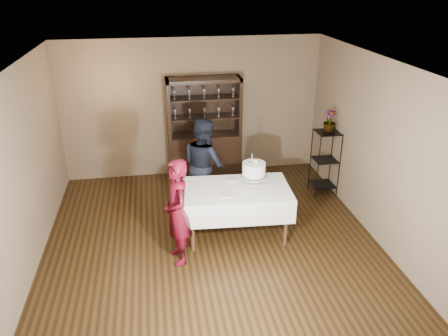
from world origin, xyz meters
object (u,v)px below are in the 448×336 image
(cake_table, at_px, (237,199))
(plant_etagere, at_px, (325,160))
(china_hutch, at_px, (205,145))
(woman, at_px, (177,212))
(cake, at_px, (254,171))
(potted_plant, at_px, (330,121))
(man, at_px, (204,165))

(cake_table, bearing_deg, plant_etagere, 31.82)
(china_hutch, relative_size, woman, 1.29)
(china_hutch, distance_m, cake, 2.18)
(woman, relative_size, potted_plant, 3.93)
(woman, height_order, cake, woman)
(cake, bearing_deg, potted_plant, 33.42)
(china_hutch, bearing_deg, woman, -104.84)
(china_hutch, distance_m, cake_table, 2.22)
(man, bearing_deg, woman, 131.34)
(man, height_order, cake, man)
(china_hutch, relative_size, cake, 3.69)
(cake, bearing_deg, plant_etagere, 33.29)
(cake_table, distance_m, potted_plant, 2.36)
(plant_etagere, bearing_deg, cake, -146.71)
(plant_etagere, distance_m, woman, 3.27)
(cake_table, distance_m, cake, 0.51)
(cake_table, bearing_deg, cake, 22.87)
(cake_table, bearing_deg, woman, -151.02)
(plant_etagere, bearing_deg, cake_table, -148.18)
(plant_etagere, distance_m, cake, 1.93)
(china_hutch, bearing_deg, cake_table, -84.63)
(plant_etagere, relative_size, man, 0.74)
(woman, bearing_deg, cake_table, 108.13)
(woman, distance_m, man, 1.55)
(man, bearing_deg, cake_table, 174.25)
(cake_table, height_order, man, man)
(cake_table, xyz_separation_m, cake, (0.29, 0.12, 0.41))
(plant_etagere, bearing_deg, woman, -149.10)
(plant_etagere, xyz_separation_m, woman, (-2.80, -1.68, 0.12))
(man, bearing_deg, cake, -168.48)
(woman, distance_m, potted_plant, 3.35)
(woman, bearing_deg, cake, 106.75)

